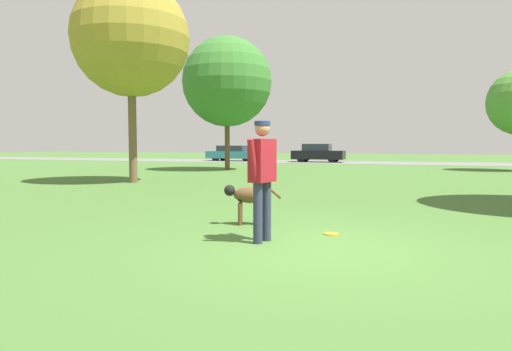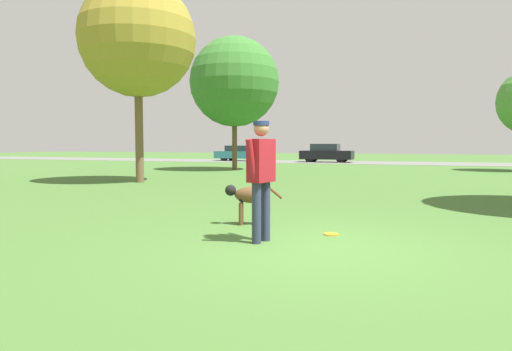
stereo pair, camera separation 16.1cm
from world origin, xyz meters
TOP-DOWN VIEW (x-y plane):
  - ground_plane at (0.00, 0.00)m, footprint 120.00×120.00m
  - far_road_strip at (0.00, 28.47)m, footprint 120.00×6.00m
  - person at (-0.82, 0.09)m, footprint 0.32×0.69m
  - dog at (-1.47, 1.34)m, footprint 0.99×0.45m
  - frisbee at (0.03, 0.94)m, footprint 0.23×0.23m
  - tree_near_left at (-8.26, 8.12)m, footprint 4.13×4.13m
  - tree_far_left at (-8.02, 16.51)m, footprint 4.71×4.71m
  - parked_car_teal at (-12.39, 28.64)m, footprint 4.47×1.82m
  - parked_car_black at (-5.42, 28.44)m, footprint 3.93×1.75m

SIDE VIEW (x-z plane):
  - ground_plane at x=0.00m, z-range 0.00..0.00m
  - far_road_strip at x=0.00m, z-range 0.00..0.01m
  - frisbee at x=0.03m, z-range 0.00..0.02m
  - dog at x=-1.47m, z-range 0.14..0.83m
  - parked_car_teal at x=-12.39m, z-range 0.00..1.26m
  - parked_car_black at x=-5.42m, z-range -0.01..1.38m
  - person at x=-0.82m, z-range 0.16..1.87m
  - tree_far_left at x=-8.02m, z-range 1.14..8.15m
  - tree_near_left at x=-8.26m, z-range 1.52..8.71m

